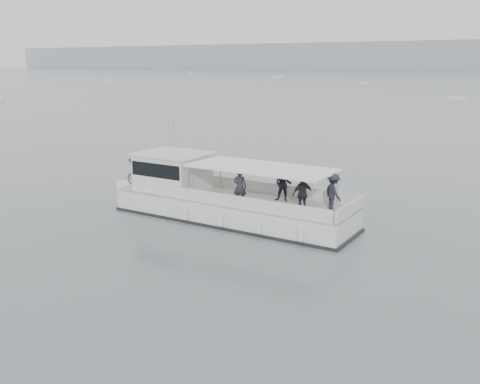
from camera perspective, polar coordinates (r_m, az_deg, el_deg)
The scene contains 2 objects.
ground at distance 23.61m, azimuth 4.88°, elevation -6.78°, with size 1400.00×1400.00×0.00m, color slate.
tour_boat at distance 29.14m, azimuth -3.04°, elevation -0.62°, with size 15.12×3.90×6.33m.
Camera 1 is at (9.88, -19.79, 8.25)m, focal length 40.00 mm.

